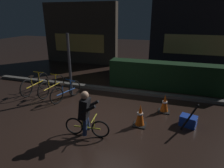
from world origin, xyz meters
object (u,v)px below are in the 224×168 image
object	(u,v)px
parked_bike_leftmost	(35,84)
traffic_cone_near	(140,115)
parked_bike_left_mid	(52,86)
parked_bike_center_left	(66,91)
closed_umbrella	(189,117)
street_post	(70,66)
cyclist	(86,114)
blue_crate	(188,121)
traffic_cone_far	(165,104)

from	to	relation	value
parked_bike_leftmost	traffic_cone_near	distance (m)	4.65
parked_bike_left_mid	parked_bike_center_left	bearing A→B (deg)	-106.21
closed_umbrella	street_post	bearing A→B (deg)	152.79
cyclist	closed_umbrella	bearing A→B (deg)	16.96
parked_bike_center_left	blue_crate	bearing A→B (deg)	-81.81
parked_bike_leftmost	parked_bike_left_mid	bearing A→B (deg)	-89.22
cyclist	parked_bike_left_mid	bearing A→B (deg)	133.83
street_post	parked_bike_center_left	bearing A→B (deg)	-95.37
traffic_cone_near	traffic_cone_far	world-z (taller)	traffic_cone_near
street_post	parked_bike_center_left	world-z (taller)	street_post
traffic_cone_near	traffic_cone_far	xyz separation A→B (m)	(0.61, 1.06, -0.02)
traffic_cone_far	parked_bike_leftmost	bearing A→B (deg)	178.25
parked_bike_left_mid	blue_crate	xyz separation A→B (m)	(5.02, -0.83, -0.19)
street_post	cyclist	distance (m)	2.80
blue_crate	closed_umbrella	size ratio (longest dim) A/B	0.52
parked_bike_left_mid	parked_bike_center_left	xyz separation A→B (m)	(0.79, -0.27, -0.02)
street_post	parked_bike_leftmost	bearing A→B (deg)	-177.00
parked_bike_leftmost	parked_bike_center_left	xyz separation A→B (m)	(1.56, -0.26, -0.03)
parked_bike_leftmost	street_post	bearing A→B (deg)	-87.26
parked_bike_left_mid	closed_umbrella	distance (m)	5.12
parked_bike_left_mid	blue_crate	bearing A→B (deg)	-96.57
traffic_cone_far	street_post	bearing A→B (deg)	176.09
blue_crate	cyclist	distance (m)	2.90
street_post	closed_umbrella	size ratio (longest dim) A/B	2.80
closed_umbrella	parked_bike_left_mid	bearing A→B (deg)	155.98
traffic_cone_near	cyclist	size ratio (longest dim) A/B	0.52
parked_bike_center_left	cyclist	world-z (taller)	cyclist
parked_bike_leftmost	closed_umbrella	bearing A→B (deg)	-100.71
parked_bike_leftmost	parked_bike_left_mid	size ratio (longest dim) A/B	1.04
parked_bike_leftmost	traffic_cone_far	world-z (taller)	parked_bike_leftmost
parked_bike_left_mid	cyclist	bearing A→B (deg)	-127.91
cyclist	blue_crate	bearing A→B (deg)	21.50
blue_crate	cyclist	xyz separation A→B (m)	(-2.55, -1.29, 0.48)
traffic_cone_far	blue_crate	size ratio (longest dim) A/B	1.36
traffic_cone_far	closed_umbrella	bearing A→B (deg)	-53.06
blue_crate	street_post	bearing A→B (deg)	167.89
parked_bike_left_mid	closed_umbrella	size ratio (longest dim) A/B	1.92
street_post	closed_umbrella	distance (m)	4.41
traffic_cone_far	cyclist	world-z (taller)	cyclist
parked_bike_left_mid	parked_bike_center_left	size ratio (longest dim) A/B	1.12
traffic_cone_near	closed_umbrella	xyz separation A→B (m)	(1.30, 0.15, 0.08)
parked_bike_leftmost	parked_bike_center_left	distance (m)	1.59
cyclist	street_post	bearing A→B (deg)	121.46
parked_bike_center_left	traffic_cone_near	distance (m)	3.07
blue_crate	cyclist	size ratio (longest dim) A/B	0.35
parked_bike_left_mid	traffic_cone_near	size ratio (longest dim) A/B	2.52
parked_bike_left_mid	parked_bike_leftmost	bearing A→B (deg)	93.87
parked_bike_leftmost	closed_umbrella	world-z (taller)	closed_umbrella
parked_bike_left_mid	traffic_cone_near	world-z (taller)	parked_bike_left_mid
parked_bike_center_left	parked_bike_leftmost	bearing A→B (deg)	96.35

